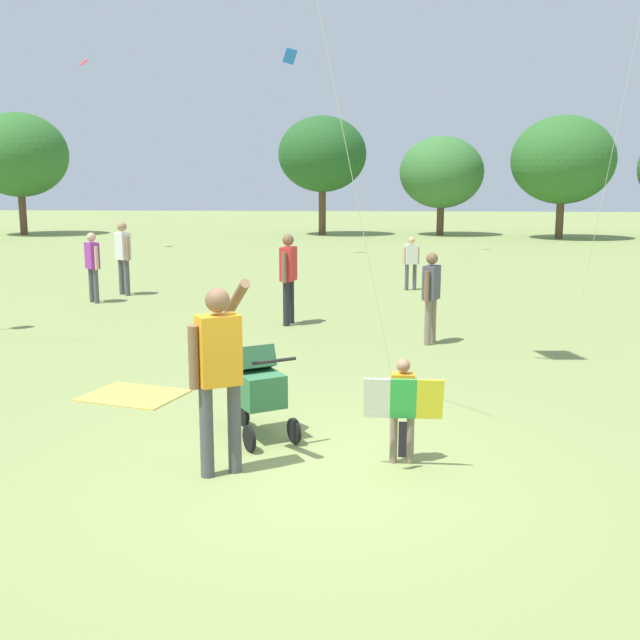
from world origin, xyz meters
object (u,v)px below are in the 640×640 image
child_with_butterfly_kite (403,402)px  person_red_shirt (288,272)px  picnic_blanket (134,395)px  person_back_turned (411,259)px  person_kid_running (431,290)px  person_adult_flyer (219,364)px  person_sitting_far (123,252)px  stroller (256,383)px  person_couple_left (92,262)px

child_with_butterfly_kite → person_red_shirt: (-1.91, 7.27, 0.39)m
picnic_blanket → person_back_turned: bearing=67.4°
person_red_shirt → picnic_blanket: size_ratio=1.46×
person_back_turned → picnic_blanket: person_back_turned is taller
person_kid_running → person_red_shirt: bearing=149.0°
person_adult_flyer → person_sitting_far: person_adult_flyer is taller
person_red_shirt → picnic_blanket: bearing=-106.6°
child_with_butterfly_kite → stroller: (-1.56, 0.73, -0.04)m
stroller → person_kid_running: (2.27, 4.96, 0.32)m
person_adult_flyer → picnic_blanket: size_ratio=1.57×
person_red_shirt → person_sitting_far: size_ratio=0.99×
child_with_butterfly_kite → person_couple_left: bearing=124.6°
child_with_butterfly_kite → person_sitting_far: bearing=120.3°
person_couple_left → person_sitting_far: bearing=74.8°
person_couple_left → person_back_turned: bearing=18.7°
person_couple_left → person_back_turned: size_ratio=1.18×
person_back_turned → person_couple_left: bearing=-161.3°
person_red_shirt → person_sitting_far: bearing=141.2°
person_kid_running → stroller: bearing=-114.6°
person_adult_flyer → person_kid_running: (2.46, 6.06, -0.16)m
stroller → picnic_blanket: size_ratio=0.89×
child_with_butterfly_kite → picnic_blanket: size_ratio=0.89×
person_sitting_far → person_kid_running: person_sitting_far is taller
person_sitting_far → person_adult_flyer: bearing=-67.8°
person_red_shirt → person_adult_flyer: bearing=-88.8°
person_couple_left → picnic_blanket: bearing=-66.5°
child_with_butterfly_kite → person_adult_flyer: 1.84m
stroller → person_couple_left: person_couple_left is taller
person_adult_flyer → person_red_shirt: size_ratio=1.08×
picnic_blanket → person_kid_running: bearing=40.2°
person_couple_left → person_kid_running: bearing=-28.1°
person_adult_flyer → person_back_turned: (2.45, 12.48, -0.29)m
person_adult_flyer → person_red_shirt: person_adult_flyer is taller
person_adult_flyer → stroller: 1.22m
child_with_butterfly_kite → person_red_shirt: bearing=104.7°
person_red_shirt → person_kid_running: bearing=-31.0°
person_sitting_far → person_couple_left: (-0.33, -1.19, -0.10)m
person_adult_flyer → person_couple_left: 11.14m
child_with_butterfly_kite → person_kid_running: person_kid_running is taller
person_adult_flyer → person_couple_left: (-4.90, 10.00, -0.15)m
person_sitting_far → picnic_blanket: size_ratio=1.47×
person_red_shirt → person_couple_left: bearing=153.5°
person_sitting_far → person_back_turned: bearing=10.4°
person_sitting_far → person_back_turned: person_sitting_far is taller
child_with_butterfly_kite → picnic_blanket: bearing=147.2°
stroller → child_with_butterfly_kite: bearing=-25.1°
child_with_butterfly_kite → picnic_blanket: (-3.42, 2.20, -0.64)m
person_sitting_far → person_back_turned: 7.15m
person_back_turned → picnic_blanket: (-4.12, -9.91, -0.79)m
person_couple_left → picnic_blanket: 8.16m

